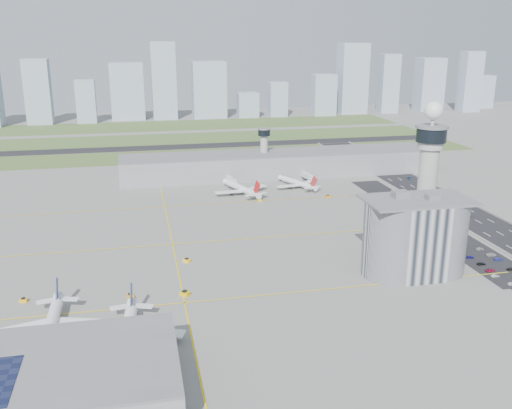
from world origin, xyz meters
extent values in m
plane|color=gray|center=(0.00, 0.00, 0.00)|extent=(1000.00, 1000.00, 0.00)
cube|color=#4D6831|center=(-20.00, 225.00, 0.04)|extent=(480.00, 50.00, 0.08)
cube|color=#4C6F34|center=(-20.00, 300.00, 0.04)|extent=(480.00, 60.00, 0.08)
cube|color=#566B33|center=(-20.00, 380.00, 0.04)|extent=(480.00, 70.00, 0.08)
cube|color=black|center=(-20.00, 262.00, 0.06)|extent=(480.00, 22.00, 0.10)
cube|color=#9E9E99|center=(101.00, 0.00, 0.60)|extent=(0.60, 500.00, 1.20)
cube|color=black|center=(90.00, -10.00, 0.04)|extent=(18.00, 260.00, 0.08)
cube|color=black|center=(88.00, -22.00, 0.05)|extent=(20.00, 44.00, 0.10)
cube|color=yellow|center=(-40.00, -30.00, 0.01)|extent=(260.00, 0.60, 0.01)
cube|color=yellow|center=(-40.00, 30.00, 0.01)|extent=(260.00, 0.60, 0.01)
cube|color=yellow|center=(-40.00, 90.00, 0.01)|extent=(260.00, 0.60, 0.01)
cube|color=yellow|center=(-40.00, 30.00, 0.01)|extent=(0.60, 260.00, 0.01)
cylinder|color=#ADAAA5|center=(72.00, 8.00, 24.00)|extent=(8.40, 8.40, 48.00)
cylinder|color=#ADAAA5|center=(72.00, 8.00, 46.00)|extent=(11.00, 11.00, 4.00)
cylinder|color=black|center=(72.00, 8.00, 50.00)|extent=(13.00, 13.00, 6.00)
cylinder|color=slate|center=(72.00, 8.00, 53.50)|extent=(14.00, 14.00, 1.00)
cylinder|color=#ADAAA5|center=(72.00, 8.00, 56.00)|extent=(1.60, 1.60, 5.00)
sphere|color=white|center=(72.00, 8.00, 60.50)|extent=(8.00, 8.00, 8.00)
cylinder|color=#ADAAA5|center=(30.00, 150.00, 14.00)|extent=(5.00, 5.00, 28.00)
cylinder|color=black|center=(30.00, 150.00, 29.00)|extent=(8.00, 8.00, 4.00)
cylinder|color=slate|center=(30.00, 150.00, 31.50)|extent=(8.60, 8.60, 0.80)
cube|color=#B2B2B7|center=(52.00, -22.00, 15.00)|extent=(18.00, 24.00, 30.00)
cylinder|color=#B2B2B7|center=(43.00, -22.00, 15.00)|extent=(24.00, 24.00, 30.00)
cylinder|color=#B2B2B7|center=(61.00, -22.00, 15.00)|extent=(24.00, 24.00, 30.00)
cube|color=slate|center=(52.00, -22.00, 30.40)|extent=(42.00, 24.00, 0.80)
cube|color=slate|center=(46.00, -19.00, 32.00)|extent=(6.00, 5.00, 3.00)
cube|color=slate|center=(57.00, -24.00, 31.70)|extent=(5.00, 4.00, 2.40)
cube|color=gray|center=(40.00, 148.00, 7.50)|extent=(210.00, 32.00, 15.00)
cube|color=slate|center=(40.00, 148.00, 15.40)|extent=(210.00, 32.00, 0.80)
cube|color=gray|center=(-88.00, -82.00, 6.00)|extent=(84.00, 42.00, 12.00)
cube|color=slate|center=(-88.00, -82.00, 12.40)|extent=(84.00, 42.00, 0.80)
imported|color=white|center=(83.82, -40.99, 0.60)|extent=(3.56, 1.51, 1.20)
imported|color=#A5A5A8|center=(81.98, -33.08, 0.55)|extent=(3.42, 1.39, 1.11)
imported|color=#9F1439|center=(83.26, -27.81, 0.58)|extent=(4.40, 2.54, 1.15)
imported|color=black|center=(83.74, -20.94, 0.56)|extent=(4.04, 2.01, 1.13)
imported|color=navy|center=(83.14, -13.34, 0.55)|extent=(3.39, 1.75, 1.10)
imported|color=silver|center=(83.08, -6.58, 0.64)|extent=(4.00, 1.75, 1.28)
imported|color=black|center=(92.28, -28.39, 0.59)|extent=(3.51, 1.52, 1.18)
imported|color=navy|center=(93.62, -18.20, 0.65)|extent=(4.10, 1.93, 1.30)
imported|color=silver|center=(93.74, -12.83, 0.62)|extent=(4.53, 2.17, 1.24)
imported|color=#A3A3A3|center=(92.89, -5.59, 0.61)|extent=(4.38, 2.26, 1.21)
imported|color=#21202B|center=(115.67, 39.30, 0.63)|extent=(1.91, 4.00, 1.27)
imported|color=navy|center=(121.62, 119.25, 0.62)|extent=(2.79, 4.74, 1.24)
imported|color=#989898|center=(108.16, 178.70, 0.64)|extent=(1.92, 3.90, 1.28)
cube|color=#9EADC1|center=(-150.11, 419.66, 33.44)|extent=(25.49, 20.39, 66.89)
cube|color=#9EADC1|center=(-102.68, 417.90, 22.60)|extent=(20.04, 16.03, 45.20)
cube|color=#9EADC1|center=(-59.44, 436.89, 30.61)|extent=(35.76, 28.61, 61.22)
cube|color=#9EADC1|center=(-19.42, 431.56, 41.69)|extent=(26.33, 21.06, 83.39)
cube|color=#9EADC1|center=(30.27, 432.32, 31.06)|extent=(36.96, 29.57, 62.11)
cube|color=#9EADC1|center=(73.27, 423.68, 13.87)|extent=(23.01, 18.41, 27.75)
cube|color=#9EADC1|center=(108.28, 423.34, 19.48)|extent=(20.22, 16.18, 38.97)
cube|color=#9EADC1|center=(162.17, 421.29, 23.44)|extent=(26.14, 20.92, 46.89)
cube|color=#9EADC1|center=(201.27, 433.27, 40.60)|extent=(32.26, 25.81, 81.20)
cube|color=#9EADC1|center=(244.74, 426.38, 34.37)|extent=(21.59, 17.28, 68.75)
cube|color=#9EADC1|center=(302.83, 435.54, 31.70)|extent=(30.25, 24.20, 63.40)
cube|color=#9EADC1|center=(345.49, 415.96, 35.78)|extent=(23.04, 18.43, 71.56)
cube|color=#9EADC1|center=(382.05, 443.29, 20.53)|extent=(22.64, 18.11, 41.06)
camera|label=1|loc=(-53.44, -215.66, 92.35)|focal=40.00mm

